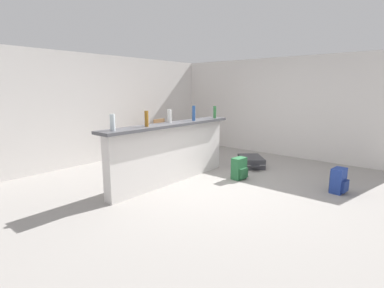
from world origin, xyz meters
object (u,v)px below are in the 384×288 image
object	(u,v)px
dining_table	(169,132)
dining_chair_far_side	(157,134)
bottle_blue	(194,113)
suitcase_flat_charcoal	(251,162)
backpack_blue	(339,181)
bottle_white	(169,116)
bottle_clear	(112,122)
dining_chair_near_partition	(187,139)
bottle_amber	(146,119)
bottle_green	(215,112)
backpack_green	(239,169)

from	to	relation	value
dining_table	dining_chair_far_side	bearing A→B (deg)	80.14
bottle_blue	suitcase_flat_charcoal	xyz separation A→B (m)	(1.35, -0.55, -1.14)
dining_table	backpack_blue	distance (m)	4.04
backpack_blue	dining_chair_far_side	bearing A→B (deg)	88.05
bottle_white	dining_chair_far_side	world-z (taller)	bottle_white
bottle_clear	bottle_white	size ratio (longest dim) A/B	1.03
bottle_clear	dining_table	distance (m)	3.10
bottle_blue	backpack_blue	distance (m)	2.83
dining_chair_near_partition	dining_chair_far_side	size ratio (longest dim) A/B	1.00
bottle_amber	dining_chair_far_side	distance (m)	3.06
bottle_blue	dining_chair_far_side	size ratio (longest dim) A/B	0.31
bottle_clear	bottle_green	world-z (taller)	bottle_green
backpack_blue	backpack_green	xyz separation A→B (m)	(-0.42, 1.67, 0.00)
bottle_clear	bottle_green	xyz separation A→B (m)	(2.46, -0.10, 0.00)
dining_table	backpack_blue	bearing A→B (deg)	-90.79
bottle_clear	backpack_green	size ratio (longest dim) A/B	0.59
dining_table	suitcase_flat_charcoal	xyz separation A→B (m)	(0.50, -2.07, -0.54)
dining_chair_near_partition	backpack_blue	world-z (taller)	dining_chair_near_partition
bottle_amber	dining_table	distance (m)	2.59
dining_table	backpack_green	xyz separation A→B (m)	(-0.48, -2.35, -0.44)
bottle_blue	dining_table	size ratio (longest dim) A/B	0.26
bottle_white	dining_table	xyz separation A→B (m)	(1.40, 1.39, -0.58)
dining_table	backpack_blue	xyz separation A→B (m)	(-0.06, -4.01, -0.44)
dining_chair_far_side	backpack_blue	xyz separation A→B (m)	(-0.16, -4.59, -0.31)
bottle_clear	bottle_blue	world-z (taller)	bottle_blue
bottle_clear	backpack_green	world-z (taller)	bottle_clear
dining_chair_far_side	backpack_blue	world-z (taller)	dining_chair_far_side
bottle_white	bottle_green	distance (m)	1.19
bottle_clear	dining_table	bearing A→B (deg)	28.56
dining_chair_near_partition	bottle_blue	bearing A→B (deg)	-132.94
dining_chair_near_partition	dining_chair_far_side	world-z (taller)	same
bottle_clear	dining_chair_near_partition	bearing A→B (deg)	17.88
suitcase_flat_charcoal	backpack_green	world-z (taller)	backpack_green
bottle_blue	dining_chair_near_partition	size ratio (longest dim) A/B	0.31
bottle_amber	dining_chair_near_partition	world-z (taller)	bottle_amber
bottle_clear	backpack_green	xyz separation A→B (m)	(2.19, -0.89, -1.03)
suitcase_flat_charcoal	bottle_blue	bearing A→B (deg)	157.66
bottle_clear	bottle_blue	distance (m)	1.82
bottle_clear	bottle_white	distance (m)	1.28
bottle_white	backpack_green	world-z (taller)	bottle_white
bottle_amber	dining_chair_far_side	size ratio (longest dim) A/B	0.28
bottle_blue	dining_chair_far_side	distance (m)	2.41
backpack_green	bottle_clear	bearing A→B (deg)	157.86
dining_chair_near_partition	backpack_blue	bearing A→B (deg)	-91.04
bottle_blue	dining_chair_far_side	world-z (taller)	bottle_blue
backpack_green	suitcase_flat_charcoal	bearing A→B (deg)	16.08
bottle_blue	suitcase_flat_charcoal	bearing A→B (deg)	-22.34
dining_table	dining_chair_near_partition	bearing A→B (deg)	-89.33
bottle_blue	bottle_green	distance (m)	0.63
bottle_green	suitcase_flat_charcoal	xyz separation A→B (m)	(0.72, -0.51, -1.12)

